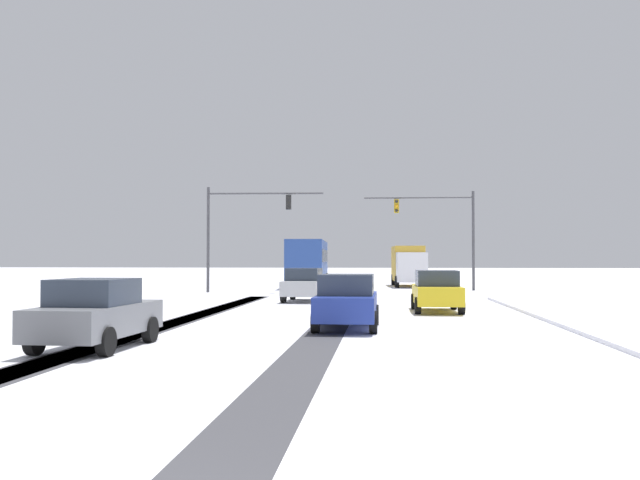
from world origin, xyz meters
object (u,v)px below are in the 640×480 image
car_silver_lead (304,285)px  bus_oncoming (308,260)px  car_grey_fourth (96,313)px  box_truck_delivery (409,265)px  car_blue_third (347,301)px  traffic_signal_far_right (442,222)px  traffic_signal_far_left (241,219)px  car_yellow_cab_second (437,291)px

car_silver_lead → bus_oncoming: (-1.69, 17.40, 1.18)m
car_grey_fourth → box_truck_delivery: 37.79m
car_blue_third → car_grey_fourth: size_ratio=0.99×
traffic_signal_far_right → box_truck_delivery: (-1.93, 6.30, -2.86)m
traffic_signal_far_right → car_blue_third: 26.20m
traffic_signal_far_right → bus_oncoming: size_ratio=0.65×
traffic_signal_far_right → traffic_signal_far_left: (-12.58, -3.89, -0.00)m
traffic_signal_far_right → car_silver_lead: size_ratio=1.73×
traffic_signal_far_right → car_grey_fourth: size_ratio=1.74×
car_grey_fourth → bus_oncoming: bearing=88.1°
car_blue_third → car_grey_fourth: bearing=-137.9°
traffic_signal_far_right → traffic_signal_far_left: same height
car_silver_lead → car_grey_fourth: 18.25m
car_silver_lead → traffic_signal_far_right: bearing=58.4°
car_yellow_cab_second → car_blue_third: 7.58m
car_yellow_cab_second → car_blue_third: (-3.16, -6.89, 0.00)m
traffic_signal_far_right → car_grey_fourth: (-10.51, -30.49, -3.68)m
bus_oncoming → box_truck_delivery: bus_oncoming is taller
traffic_signal_far_right → bus_oncoming: bearing=152.2°
traffic_signal_far_right → car_blue_third: size_ratio=1.75×
car_grey_fourth → car_yellow_cab_second: bearing=53.8°
bus_oncoming → traffic_signal_far_left: bearing=-110.0°
car_silver_lead → car_yellow_cab_second: same height
car_silver_lead → bus_oncoming: 17.52m
traffic_signal_far_left → car_grey_fourth: bearing=-85.6°
traffic_signal_far_left → bus_oncoming: 9.73m
car_grey_fourth → bus_oncoming: (1.15, 35.43, 1.18)m
car_silver_lead → car_blue_third: 13.28m
traffic_signal_far_right → bus_oncoming: traffic_signal_far_right is taller
car_blue_third → traffic_signal_far_left: bearing=109.5°
traffic_signal_far_right → car_silver_lead: (-7.68, -12.46, -3.68)m
traffic_signal_far_left → car_blue_third: traffic_signal_far_left is taller
car_yellow_cab_second → box_truck_delivery: size_ratio=0.55×
box_truck_delivery → car_grey_fourth: bearing=-103.1°
traffic_signal_far_left → car_grey_fourth: 26.93m
bus_oncoming → car_grey_fourth: bearing=-91.9°
traffic_signal_far_left → car_blue_third: size_ratio=1.75×
traffic_signal_far_right → traffic_signal_far_left: bearing=-162.8°
traffic_signal_far_left → car_silver_lead: size_ratio=1.73×
traffic_signal_far_left → bus_oncoming: bearing=70.0°
car_yellow_cab_second → car_grey_fourth: same height
car_blue_third → box_truck_delivery: size_ratio=0.55×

